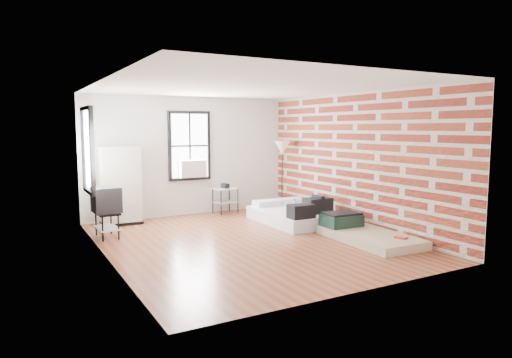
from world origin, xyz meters
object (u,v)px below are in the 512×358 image
tv_stand (106,202)px  mattress_bare (363,233)px  side_table (225,193)px  mattress_main (297,214)px  floor_lamp (282,151)px  wardrobe (120,186)px

tv_stand → mattress_bare: bearing=-32.5°
side_table → tv_stand: bearing=-158.5°
mattress_main → mattress_bare: (0.19, -1.90, -0.05)m
mattress_bare → floor_lamp: bearing=89.3°
wardrobe → tv_stand: 1.24m
mattress_bare → wardrobe: 5.15m
mattress_bare → side_table: 3.83m
mattress_main → mattress_bare: mattress_main is taller
mattress_main → floor_lamp: floor_lamp is taller
mattress_main → floor_lamp: 1.84m
wardrobe → side_table: size_ratio=2.30×
mattress_bare → mattress_main: bearing=98.2°
floor_lamp → side_table: bearing=157.8°
mattress_main → floor_lamp: (0.36, 1.22, 1.33)m
side_table → mattress_bare: bearing=-72.9°
mattress_bare → wardrobe: wardrobe is taller
side_table → tv_stand: 3.26m
wardrobe → tv_stand: size_ratio=1.73×
floor_lamp → mattress_main: bearing=-106.6°
mattress_bare → tv_stand: (-4.15, 2.45, 0.56)m
mattress_bare → tv_stand: tv_stand is taller
mattress_main → side_table: (-0.93, 1.75, 0.32)m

